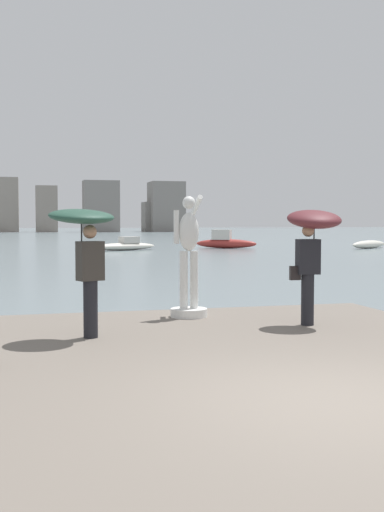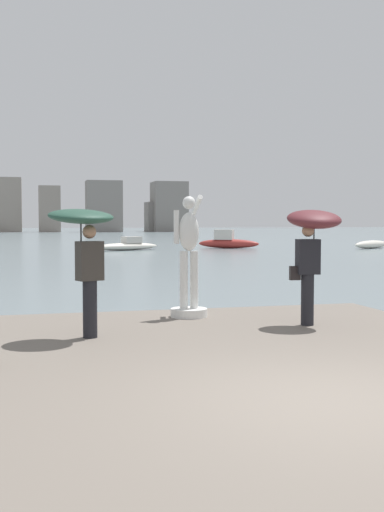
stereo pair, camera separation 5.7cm
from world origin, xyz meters
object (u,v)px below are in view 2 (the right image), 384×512
at_px(statue_white_figure, 189,267).
at_px(boat_near, 371,244).
at_px(onlooker_right, 312,235).
at_px(boat_far, 128,246).
at_px(onlooker_left, 84,237).
at_px(boat_leftward, 228,242).

xyz_separation_m(statue_white_figure, boat_near, (24.62, 35.85, -1.01)).
height_order(onlooker_right, boat_far, onlooker_right).
relative_size(boat_near, boat_far, 0.90).
relative_size(statue_white_figure, boat_far, 0.42).
relative_size(onlooker_left, boat_near, 0.41).
distance_m(boat_near, boat_leftward, 11.91).
xyz_separation_m(onlooker_right, boat_far, (2.72, 38.82, -1.58)).
bearing_deg(boat_leftward, onlooker_right, -105.63).
height_order(onlooker_left, boat_near, onlooker_left).
xyz_separation_m(onlooker_right, boat_near, (22.80, 37.29, -1.62)).
bearing_deg(boat_far, onlooker_left, -99.59).
height_order(onlooker_left, boat_leftward, onlooker_left).
distance_m(onlooker_right, boat_near, 43.74).
bearing_deg(onlooker_right, boat_leftward, 74.37).
height_order(boat_near, boat_far, boat_far).
bearing_deg(onlooker_right, onlooker_left, -175.81).
xyz_separation_m(statue_white_figure, onlooker_right, (1.82, -1.44, 0.61)).
xyz_separation_m(onlooker_left, boat_far, (6.61, 39.11, -1.58)).
xyz_separation_m(statue_white_figure, boat_leftward, (13.13, 38.99, -0.81)).
relative_size(statue_white_figure, onlooker_right, 1.12).
bearing_deg(statue_white_figure, boat_near, 55.53).
height_order(onlooker_right, boat_leftward, onlooker_right).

